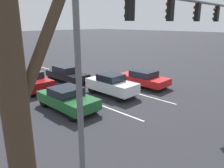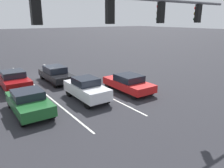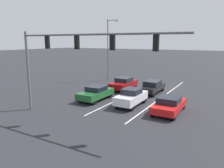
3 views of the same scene
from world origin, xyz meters
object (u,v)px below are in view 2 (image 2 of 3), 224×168
at_px(car_white_midlane_front, 86,89).
at_px(car_black_midlane_second, 56,74).
at_px(traffic_signal_gantry, 96,27).
at_px(car_maroon_rightlane_second, 14,80).
at_px(car_red_leftlane_front, 128,83).
at_px(car_darkgreen_rightlane_front, 29,102).

relative_size(car_white_midlane_front, car_black_midlane_second, 0.90).
bearing_deg(traffic_signal_gantry, car_maroon_rightlane_second, -83.65).
distance_m(car_white_midlane_front, car_black_midlane_second, 5.72).
distance_m(car_white_midlane_front, traffic_signal_gantry, 7.43).
distance_m(car_red_leftlane_front, car_black_midlane_second, 6.99).
distance_m(car_darkgreen_rightlane_front, car_maroon_rightlane_second, 5.61).
bearing_deg(car_darkgreen_rightlane_front, car_black_midlane_second, -124.24).
bearing_deg(traffic_signal_gantry, car_red_leftlane_front, -138.95).
xyz_separation_m(car_white_midlane_front, traffic_signal_gantry, (2.41, 5.48, 4.40)).
relative_size(car_red_leftlane_front, car_white_midlane_front, 1.09).
bearing_deg(traffic_signal_gantry, car_darkgreen_rightlane_front, -74.24).
distance_m(car_white_midlane_front, car_maroon_rightlane_second, 6.66).
bearing_deg(car_maroon_rightlane_second, car_white_midlane_front, 123.10).
bearing_deg(car_white_midlane_front, car_red_leftlane_front, 176.01).
height_order(car_darkgreen_rightlane_front, car_white_midlane_front, car_white_midlane_front).
height_order(car_red_leftlane_front, car_darkgreen_rightlane_front, car_darkgreen_rightlane_front).
height_order(car_white_midlane_front, traffic_signal_gantry, traffic_signal_gantry).
bearing_deg(car_maroon_rightlane_second, car_black_midlane_second, -177.81).
relative_size(car_white_midlane_front, traffic_signal_gantry, 0.31).
bearing_deg(car_black_midlane_second, traffic_signal_gantry, 78.07).
relative_size(car_red_leftlane_front, car_maroon_rightlane_second, 1.02).
bearing_deg(traffic_signal_gantry, car_black_midlane_second, -101.93).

